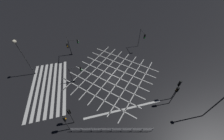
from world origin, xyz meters
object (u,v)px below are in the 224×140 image
traffic_light_ne_cross (175,92)px  traffic_light_sw_main (68,45)px  traffic_light_sw_cross (74,44)px  traffic_light_nw_main (142,37)px  traffic_light_se_cross (65,121)px  traffic_light_se_main (70,114)px  traffic_light_median_south (76,71)px  street_lamp_far (20,51)px  traffic_light_ne_main (178,87)px

traffic_light_ne_cross → traffic_light_sw_main: (-14.90, -14.40, 0.27)m
traffic_light_sw_cross → traffic_light_nw_main: traffic_light_nw_main is taller
traffic_light_se_cross → traffic_light_se_main: (-0.85, 0.52, -0.10)m
traffic_light_median_south → traffic_light_se_main: bearing=-98.9°
traffic_light_sw_main → street_lamp_far: size_ratio=0.60×
traffic_light_median_south → traffic_light_sw_main: 7.02m
traffic_light_ne_cross → traffic_light_se_cross: bearing=0.7°
traffic_light_nw_main → street_lamp_far: (2.44, -22.55, 2.13)m
traffic_light_ne_cross → traffic_light_sw_cross: bearing=-50.4°
traffic_light_se_main → traffic_light_ne_main: bearing=-89.6°
traffic_light_nw_main → traffic_light_ne_cross: (14.29, -1.22, -0.35)m
traffic_light_sw_main → street_lamp_far: (3.05, -6.93, 2.21)m
traffic_light_ne_cross → street_lamp_far: 24.53m
traffic_light_median_south → traffic_light_sw_main: traffic_light_sw_main is taller
traffic_light_se_cross → traffic_light_sw_cross: bearing=84.3°
traffic_light_ne_cross → traffic_light_nw_main: bearing=-94.9°
traffic_light_se_cross → traffic_light_ne_cross: traffic_light_ne_cross is taller
traffic_light_sw_cross → street_lamp_far: bearing=-152.2°
traffic_light_se_cross → traffic_light_ne_main: 15.82m
street_lamp_far → traffic_light_se_main: bearing=31.7°
traffic_light_sw_cross → traffic_light_se_main: size_ratio=1.04×
traffic_light_se_main → traffic_light_sw_cross: bearing=-4.2°
traffic_light_se_main → street_lamp_far: (-11.20, -6.91, 2.89)m
traffic_light_ne_main → street_lamp_far: bearing=63.4°
traffic_light_se_cross → traffic_light_sw_main: 15.11m
traffic_light_ne_cross → street_lamp_far: (-11.85, -21.33, 2.48)m
traffic_light_nw_main → traffic_light_se_main: 20.76m
traffic_light_ne_cross → traffic_light_median_south: 15.50m
traffic_light_sw_cross → traffic_light_se_main: bearing=-94.2°
traffic_light_sw_cross → traffic_light_se_main: 15.48m
traffic_light_nw_main → traffic_light_ne_cross: size_ratio=1.09×
traffic_light_median_south → street_lamp_far: 9.39m
traffic_light_se_cross → street_lamp_far: size_ratio=0.50×
traffic_light_se_cross → traffic_light_se_main: traffic_light_se_cross is taller
traffic_light_ne_main → traffic_light_se_main: bearing=90.4°
traffic_light_sw_cross → traffic_light_ne_main: bearing=-47.3°
traffic_light_se_cross → traffic_light_median_south: size_ratio=1.05×
traffic_light_sw_main → traffic_light_nw_main: bearing=87.7°
traffic_light_sw_cross → traffic_light_median_south: bearing=-89.8°
traffic_light_sw_main → traffic_light_median_south: bearing=9.3°
traffic_light_se_cross → traffic_light_sw_main: bearing=88.0°
traffic_light_nw_main → traffic_light_se_cross: size_ratio=1.22×
traffic_light_se_main → street_lamp_far: 13.47m
traffic_light_median_south → traffic_light_ne_main: (7.25, 14.12, 0.46)m
traffic_light_sw_cross → traffic_light_se_cross: size_ratio=1.00×
traffic_light_se_main → traffic_light_nw_main: bearing=-48.9°
street_lamp_far → traffic_light_ne_main: bearing=63.4°
traffic_light_nw_main → street_lamp_far: bearing=-83.8°
traffic_light_ne_main → street_lamp_far: size_ratio=0.58×
traffic_light_sw_cross → traffic_light_sw_main: bearing=-132.8°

